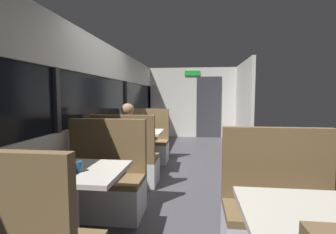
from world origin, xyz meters
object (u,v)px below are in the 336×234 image
object	(u,v)px
dining_table_near_window	(72,180)
seated_passenger	(128,150)
coffee_cup_primary	(78,167)
bench_mid_window_facing_end	(126,164)
bench_mid_window_facing_entry	(145,146)
bench_near_window_facing_entry	(103,186)
bench_front_aisle_facing_entry	(281,221)
dining_table_mid_window	(137,137)
dining_table_front_aisle	(325,231)

from	to	relation	value
dining_table_near_window	seated_passenger	world-z (taller)	seated_passenger
dining_table_near_window	seated_passenger	bearing A→B (deg)	90.00
coffee_cup_primary	bench_mid_window_facing_end	bearing A→B (deg)	93.12
dining_table_near_window	bench_mid_window_facing_entry	bearing A→B (deg)	90.00
bench_near_window_facing_entry	bench_front_aisle_facing_entry	world-z (taller)	same
dining_table_near_window	bench_front_aisle_facing_entry	xyz separation A→B (m)	(1.79, 0.10, -0.31)
dining_table_near_window	bench_near_window_facing_entry	world-z (taller)	bench_near_window_facing_entry
bench_mid_window_facing_end	bench_mid_window_facing_entry	size ratio (longest dim) A/B	1.00
dining_table_near_window	bench_mid_window_facing_end	size ratio (longest dim) A/B	0.82
bench_near_window_facing_entry	seated_passenger	xyz separation A→B (m)	(0.00, 1.02, 0.21)
coffee_cup_primary	dining_table_mid_window	bearing A→B (deg)	92.22
dining_table_mid_window	dining_table_near_window	bearing A→B (deg)	-90.00
bench_mid_window_facing_entry	seated_passenger	bearing A→B (deg)	-90.00
dining_table_front_aisle	bench_near_window_facing_entry	bearing A→B (deg)	144.02
bench_mid_window_facing_entry	dining_table_front_aisle	bearing A→B (deg)	-63.86
bench_mid_window_facing_entry	coffee_cup_primary	size ratio (longest dim) A/B	12.22
dining_table_mid_window	bench_mid_window_facing_end	size ratio (longest dim) A/B	0.82
dining_table_mid_window	dining_table_front_aisle	bearing A→B (deg)	-58.73
dining_table_front_aisle	coffee_cup_primary	bearing A→B (deg)	162.52
bench_near_window_facing_entry	dining_table_mid_window	bearing A→B (deg)	90.00
dining_table_front_aisle	dining_table_mid_window	bearing A→B (deg)	121.27
bench_mid_window_facing_entry	bench_front_aisle_facing_entry	bearing A→B (deg)	-58.73
dining_table_mid_window	seated_passenger	xyz separation A→B (m)	(0.00, -0.63, -0.10)
dining_table_front_aisle	dining_table_near_window	bearing A→B (deg)	161.47
bench_front_aisle_facing_entry	coffee_cup_primary	distance (m)	1.76
dining_table_near_window	bench_mid_window_facing_entry	world-z (taller)	bench_mid_window_facing_entry
bench_mid_window_facing_entry	bench_front_aisle_facing_entry	xyz separation A→B (m)	(1.79, -2.95, 0.00)
bench_near_window_facing_entry	dining_table_mid_window	distance (m)	1.68
bench_mid_window_facing_end	dining_table_mid_window	bearing A→B (deg)	90.00
bench_front_aisle_facing_entry	bench_near_window_facing_entry	bearing A→B (deg)	161.47
dining_table_near_window	bench_mid_window_facing_end	world-z (taller)	bench_mid_window_facing_end
bench_mid_window_facing_entry	seated_passenger	xyz separation A→B (m)	(0.00, -1.33, 0.21)
dining_table_mid_window	dining_table_front_aisle	xyz separation A→B (m)	(1.79, -2.95, 0.00)
bench_mid_window_facing_end	bench_mid_window_facing_entry	world-z (taller)	same
dining_table_mid_window	bench_front_aisle_facing_entry	size ratio (longest dim) A/B	0.82
bench_near_window_facing_entry	coffee_cup_primary	size ratio (longest dim) A/B	12.22
bench_near_window_facing_entry	bench_mid_window_facing_entry	size ratio (longest dim) A/B	1.00
bench_mid_window_facing_end	bench_mid_window_facing_entry	xyz separation A→B (m)	(0.00, 1.40, 0.00)
bench_mid_window_facing_end	bench_mid_window_facing_entry	bearing A→B (deg)	90.00
dining_table_mid_window	coffee_cup_primary	xyz separation A→B (m)	(0.09, -2.41, 0.15)
dining_table_mid_window	bench_mid_window_facing_end	distance (m)	0.77
bench_near_window_facing_entry	bench_mid_window_facing_entry	xyz separation A→B (m)	(0.00, 2.35, 0.00)
bench_mid_window_facing_end	bench_front_aisle_facing_entry	distance (m)	2.37
bench_mid_window_facing_end	seated_passenger	world-z (taller)	seated_passenger
bench_mid_window_facing_end	coffee_cup_primary	size ratio (longest dim) A/B	12.22
dining_table_mid_window	seated_passenger	distance (m)	0.64
bench_near_window_facing_entry	dining_table_mid_window	size ratio (longest dim) A/B	1.22
dining_table_near_window	coffee_cup_primary	xyz separation A→B (m)	(0.09, -0.07, 0.15)
bench_mid_window_facing_entry	seated_passenger	world-z (taller)	seated_passenger
dining_table_front_aisle	seated_passenger	xyz separation A→B (m)	(-1.79, 2.32, -0.10)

